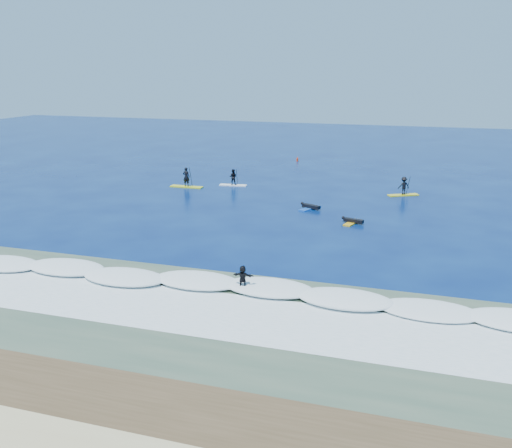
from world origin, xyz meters
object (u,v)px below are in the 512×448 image
(wave_surfer, at_px, (243,279))
(prone_paddler_near, at_px, (352,221))
(marker_buoy, at_px, (297,159))
(sup_paddler_center, at_px, (233,179))
(prone_paddler_far, at_px, (310,207))
(sup_paddler_right, at_px, (404,187))
(sup_paddler_left, at_px, (186,180))

(wave_surfer, bearing_deg, prone_paddler_near, 76.39)
(prone_paddler_near, height_order, marker_buoy, marker_buoy)
(sup_paddler_center, height_order, prone_paddler_far, sup_paddler_center)
(prone_paddler_near, bearing_deg, marker_buoy, 37.03)
(sup_paddler_center, bearing_deg, wave_surfer, -75.56)
(sup_paddler_center, height_order, marker_buoy, sup_paddler_center)
(sup_paddler_center, bearing_deg, prone_paddler_near, -44.58)
(prone_paddler_far, relative_size, marker_buoy, 4.04)
(sup_paddler_center, relative_size, prone_paddler_far, 1.15)
(sup_paddler_center, xyz_separation_m, marker_buoy, (2.54, 16.23, -0.45))
(wave_surfer, relative_size, marker_buoy, 3.08)
(prone_paddler_far, bearing_deg, prone_paddler_near, -107.18)
(sup_paddler_right, distance_m, marker_buoy, 20.83)
(wave_surfer, bearing_deg, prone_paddler_far, 90.76)
(sup_paddler_center, bearing_deg, sup_paddler_right, -4.61)
(sup_paddler_center, xyz_separation_m, prone_paddler_far, (9.23, -6.96, -0.54))
(sup_paddler_left, relative_size, marker_buoy, 5.49)
(sup_paddler_right, distance_m, wave_surfer, 26.87)
(sup_paddler_center, distance_m, prone_paddler_far, 11.57)
(sup_paddler_left, height_order, marker_buoy, sup_paddler_left)
(sup_paddler_right, relative_size, wave_surfer, 1.55)
(prone_paddler_near, distance_m, wave_surfer, 15.60)
(sup_paddler_left, height_order, prone_paddler_far, sup_paddler_left)
(sup_paddler_center, relative_size, wave_surfer, 1.51)
(sup_paddler_center, xyz_separation_m, sup_paddler_right, (16.20, 0.51, 0.07))
(sup_paddler_left, bearing_deg, prone_paddler_near, -26.37)
(sup_paddler_left, xyz_separation_m, sup_paddler_center, (4.05, 2.05, -0.00))
(sup_paddler_center, height_order, prone_paddler_near, sup_paddler_center)
(sup_paddler_left, xyz_separation_m, wave_surfer, (13.79, -23.52, 0.05))
(sup_paddler_left, distance_m, wave_surfer, 27.27)
(prone_paddler_near, bearing_deg, wave_surfer, -177.57)
(sup_paddler_center, relative_size, marker_buoy, 4.66)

